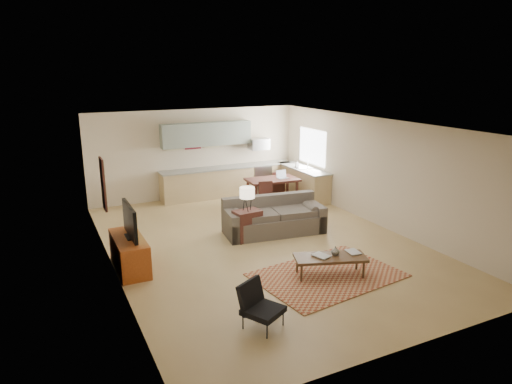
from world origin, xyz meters
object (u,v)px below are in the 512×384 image
tv_credenza (129,253)px  dining_table (272,191)px  sofa (274,216)px  armchair (263,306)px  console_table (247,225)px  coffee_table (330,266)px

tv_credenza → dining_table: (4.67, 2.78, 0.05)m
sofa → dining_table: sofa is taller
sofa → armchair: 4.21m
tv_credenza → sofa: bearing=9.1°
dining_table → console_table: bearing=-125.1°
tv_credenza → dining_table: bearing=30.8°
coffee_table → armchair: (-1.96, -1.05, 0.15)m
coffee_table → sofa: bearing=105.4°
dining_table → coffee_table: bearing=-101.2°
armchair → dining_table: bearing=32.4°
coffee_table → armchair: size_ratio=1.93×
armchair → dining_table: size_ratio=0.48×
sofa → coffee_table: sofa is taller
sofa → dining_table: 2.48m
coffee_table → dining_table: 4.98m
console_table → armchair: bearing=-117.6°
sofa → tv_credenza: sofa is taller
console_table → dining_table: 3.03m
sofa → tv_credenza: bearing=-163.7°
tv_credenza → console_table: (2.77, 0.43, 0.03)m
sofa → console_table: 0.79m
sofa → dining_table: (1.12, 2.21, -0.05)m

